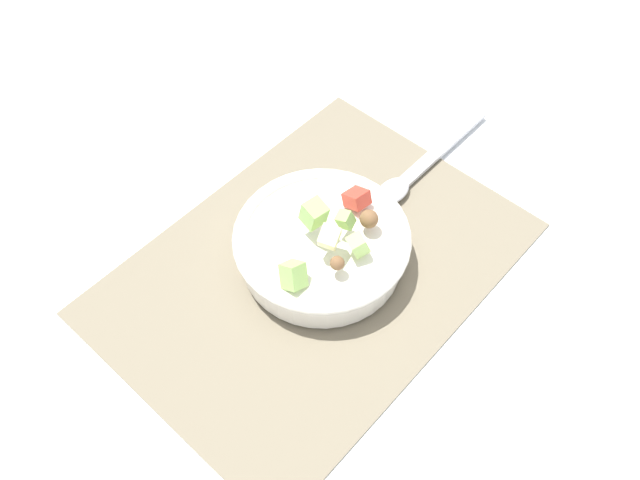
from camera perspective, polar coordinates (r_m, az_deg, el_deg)
ground_plane at (r=0.86m, az=-0.47°, el=-2.38°), size 2.40×2.40×0.00m
placemat at (r=0.86m, az=-0.47°, el=-2.26°), size 0.52×0.37×0.01m
salad_bowl at (r=0.83m, az=0.04°, el=-0.26°), size 0.22×0.22×0.11m
serving_spoon at (r=0.96m, az=8.03°, el=5.92°), size 0.24×0.04×0.01m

